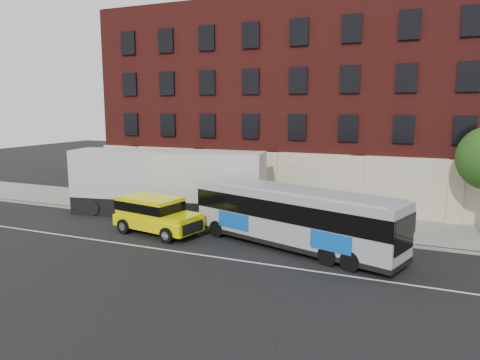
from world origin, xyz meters
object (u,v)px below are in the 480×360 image
at_px(yellow_suv, 154,213).
at_px(shipping_container, 167,184).
at_px(city_bus, 294,216).
at_px(sign_pole, 128,194).

height_order(yellow_suv, shipping_container, shipping_container).
bearing_deg(yellow_suv, city_bus, 2.60).
height_order(city_bus, shipping_container, shipping_container).
relative_size(sign_pole, shipping_container, 0.18).
bearing_deg(city_bus, sign_pole, 167.45).
bearing_deg(sign_pole, shipping_container, 20.91).
bearing_deg(shipping_container, sign_pole, -159.09).
bearing_deg(yellow_suv, sign_pole, 143.21).
bearing_deg(city_bus, shipping_container, 159.41).
relative_size(city_bus, shipping_container, 0.88).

